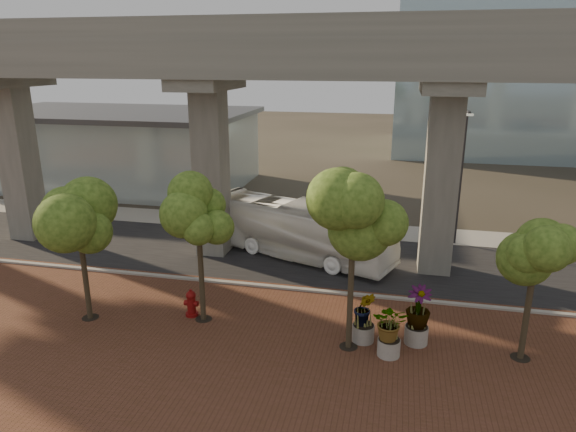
# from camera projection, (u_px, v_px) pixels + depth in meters

# --- Properties ---
(ground) EXTENTS (160.00, 160.00, 0.00)m
(ground) POSITION_uv_depth(u_px,v_px,m) (313.00, 275.00, 26.08)
(ground) COLOR #312D23
(ground) RESTS_ON ground
(brick_plaza) EXTENTS (70.00, 13.00, 0.06)m
(brick_plaza) POSITION_uv_depth(u_px,v_px,m) (275.00, 361.00, 18.61)
(brick_plaza) COLOR brown
(brick_plaza) RESTS_ON ground
(asphalt_road) EXTENTS (90.00, 8.00, 0.04)m
(asphalt_road) POSITION_uv_depth(u_px,v_px,m) (319.00, 260.00, 27.94)
(asphalt_road) COLOR black
(asphalt_road) RESTS_ON ground
(curb_strip) EXTENTS (70.00, 0.25, 0.16)m
(curb_strip) POSITION_uv_depth(u_px,v_px,m) (305.00, 290.00, 24.19)
(curb_strip) COLOR #9E9B93
(curb_strip) RESTS_ON ground
(far_sidewalk) EXTENTS (90.00, 3.00, 0.06)m
(far_sidewalk) POSITION_uv_depth(u_px,v_px,m) (333.00, 229.00, 33.07)
(far_sidewalk) COLOR #9E9B93
(far_sidewalk) RESTS_ON ground
(transit_viaduct) EXTENTS (72.00, 5.60, 12.40)m
(transit_viaduct) POSITION_uv_depth(u_px,v_px,m) (322.00, 126.00, 25.79)
(transit_viaduct) COLOR gray
(transit_viaduct) RESTS_ON ground
(station_pavilion) EXTENTS (23.00, 13.00, 6.30)m
(station_pavilion) POSITION_uv_depth(u_px,v_px,m) (116.00, 147.00, 44.18)
(station_pavilion) COLOR #A4B6BC
(station_pavilion) RESTS_ON ground
(transit_bus) EXTENTS (11.37, 6.50, 3.12)m
(transit_bus) POSITION_uv_depth(u_px,v_px,m) (296.00, 229.00, 28.13)
(transit_bus) COLOR white
(transit_bus) RESTS_ON ground
(fire_hydrant) EXTENTS (0.60, 0.54, 1.20)m
(fire_hydrant) POSITION_uv_depth(u_px,v_px,m) (191.00, 303.00, 21.71)
(fire_hydrant) COLOR maroon
(fire_hydrant) RESTS_ON ground
(planter_front) EXTENTS (1.86, 1.86, 2.05)m
(planter_front) POSITION_uv_depth(u_px,v_px,m) (390.00, 325.00, 18.60)
(planter_front) COLOR #ABA89B
(planter_front) RESTS_ON ground
(planter_right) EXTENTS (2.19, 2.19, 2.34)m
(planter_right) POSITION_uv_depth(u_px,v_px,m) (418.00, 310.00, 19.37)
(planter_right) COLOR #A7A397
(planter_right) RESTS_ON ground
(planter_left) EXTENTS (1.91, 1.91, 2.10)m
(planter_left) POSITION_uv_depth(u_px,v_px,m) (364.00, 311.00, 19.57)
(planter_left) COLOR #ADA59C
(planter_left) RESTS_ON ground
(street_tree_far_west) EXTENTS (3.70, 3.70, 6.19)m
(street_tree_far_west) POSITION_uv_depth(u_px,v_px,m) (78.00, 217.00, 20.36)
(street_tree_far_west) COLOR #493D29
(street_tree_far_west) RESTS_ON ground
(street_tree_near_west) EXTENTS (3.11, 3.11, 6.05)m
(street_tree_near_west) POSITION_uv_depth(u_px,v_px,m) (198.00, 215.00, 20.21)
(street_tree_near_west) COLOR #493D29
(street_tree_near_west) RESTS_ON ground
(street_tree_near_east) EXTENTS (3.90, 3.90, 7.01)m
(street_tree_near_east) POSITION_uv_depth(u_px,v_px,m) (354.00, 216.00, 17.97)
(street_tree_near_east) COLOR #493D29
(street_tree_near_east) RESTS_ON ground
(street_tree_far_east) EXTENTS (3.20, 3.20, 5.51)m
(street_tree_far_east) POSITION_uv_depth(u_px,v_px,m) (536.00, 255.00, 17.60)
(street_tree_far_east) COLOR #493D29
(street_tree_far_east) RESTS_ON ground
(streetlamp_west) EXTENTS (0.43, 1.26, 8.72)m
(streetlamp_west) POSITION_uv_depth(u_px,v_px,m) (207.00, 151.00, 31.41)
(streetlamp_west) COLOR #2C2C31
(streetlamp_west) RESTS_ON ground
(streetlamp_east) EXTENTS (0.39, 1.13, 7.80)m
(streetlamp_east) POSITION_uv_depth(u_px,v_px,m) (462.00, 169.00, 29.00)
(streetlamp_east) COLOR #2B2B2F
(streetlamp_east) RESTS_ON ground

